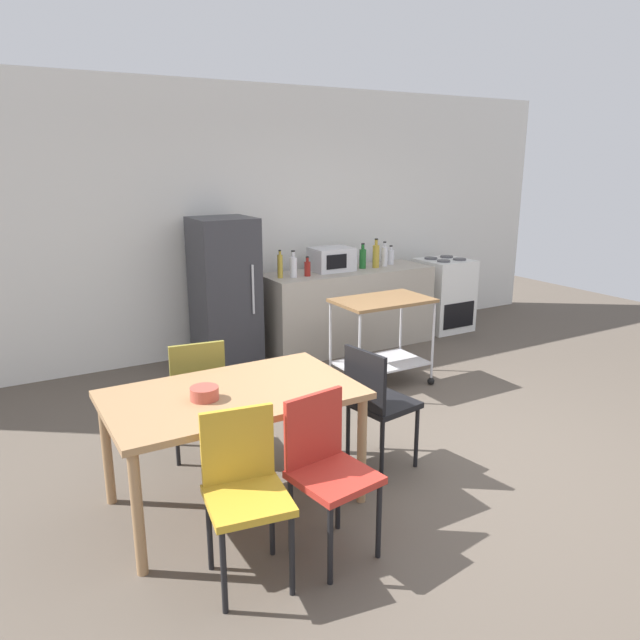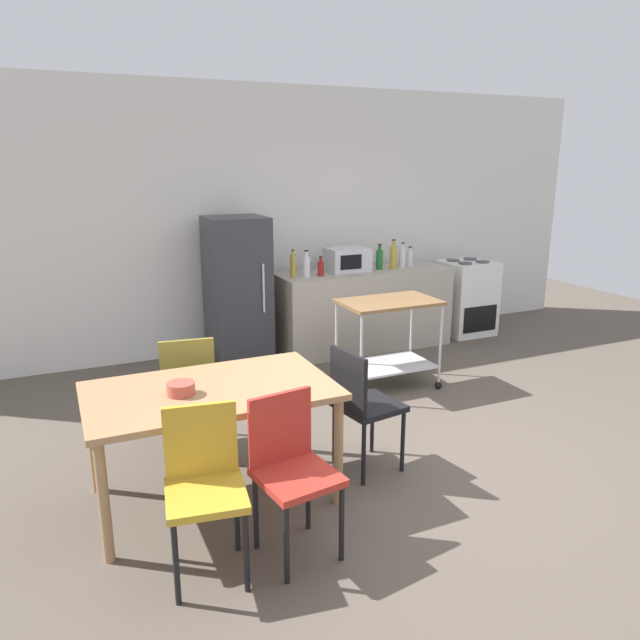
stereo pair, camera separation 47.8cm
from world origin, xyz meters
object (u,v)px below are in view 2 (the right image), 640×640
at_px(chair_mustard, 204,480).
at_px(chair_red, 291,464).
at_px(chair_olive, 188,384).
at_px(refrigerator, 238,291).
at_px(fruit_bowl, 181,389).
at_px(bottle_soda, 293,265).
at_px(bottle_soy_sauce, 379,259).
at_px(bottle_vinegar, 393,257).
at_px(bottle_olive_oil, 306,266).
at_px(microwave, 347,260).
at_px(kitchen_cart, 388,329).
at_px(stove_oven, 465,297).
at_px(chair_black, 361,401).
at_px(bottle_wine, 402,257).
at_px(bottle_sparkling_water, 410,258).
at_px(dining_table, 211,400).
at_px(bottle_sesame_oil, 321,268).

xyz_separation_m(chair_mustard, chair_red, (0.47, -0.03, 0.00)).
xyz_separation_m(chair_olive, refrigerator, (0.93, 1.79, 0.26)).
bearing_deg(chair_mustard, fruit_bowl, 96.13).
bearing_deg(refrigerator, chair_mustard, -109.82).
height_order(chair_olive, fruit_bowl, chair_olive).
xyz_separation_m(bottle_soda, bottle_soy_sauce, (1.07, 0.04, -0.01)).
xyz_separation_m(bottle_soda, bottle_vinegar, (1.24, 0.01, 0.01)).
distance_m(bottle_olive_oil, microwave, 0.57).
bearing_deg(chair_olive, kitchen_cart, -158.49).
bearing_deg(fruit_bowl, bottle_soda, 55.01).
height_order(stove_oven, bottle_olive_oil, bottle_olive_oil).
xyz_separation_m(chair_black, bottle_wine, (1.88, 2.52, 0.50)).
xyz_separation_m(refrigerator, bottle_sparkling_water, (2.10, -0.02, 0.22)).
relative_size(chair_olive, stove_oven, 0.97).
bearing_deg(chair_black, bottle_sparkling_water, -47.08).
height_order(chair_mustard, fruit_bowl, chair_mustard).
xyz_separation_m(refrigerator, microwave, (1.27, -0.03, 0.25)).
height_order(kitchen_cart, bottle_sparkling_water, bottle_sparkling_water).
bearing_deg(bottle_soy_sauce, fruit_bowl, -138.34).
bearing_deg(bottle_olive_oil, bottle_soy_sauce, 4.66).
distance_m(chair_olive, bottle_wine, 3.40).
distance_m(stove_oven, bottle_vinegar, 1.23).
bearing_deg(stove_oven, bottle_wine, -180.00).
height_order(chair_mustard, bottle_soda, bottle_soda).
distance_m(stove_oven, bottle_sparkling_water, 0.97).
relative_size(dining_table, bottle_sesame_oil, 7.06).
xyz_separation_m(chair_mustard, bottle_soy_sauce, (2.80, 3.10, 0.50)).
height_order(refrigerator, bottle_soy_sauce, refrigerator).
bearing_deg(bottle_wine, fruit_bowl, -141.29).
height_order(stove_oven, bottle_sesame_oil, bottle_sesame_oil).
bearing_deg(bottle_olive_oil, chair_olive, -135.25).
distance_m(microwave, bottle_sparkling_water, 0.83).
relative_size(chair_red, bottle_soda, 3.02).
bearing_deg(chair_black, chair_olive, 42.17).
relative_size(stove_oven, refrigerator, 0.59).
distance_m(microwave, bottle_vinegar, 0.56).
bearing_deg(refrigerator, bottle_vinegar, -3.51).
bearing_deg(bottle_wine, bottle_soda, -178.34).
bearing_deg(chair_mustard, refrigerator, 78.82).
bearing_deg(bottle_vinegar, stove_oven, 1.60).
bearing_deg(chair_mustard, bottle_wine, 53.60).
bearing_deg(bottle_sparkling_water, kitchen_cart, -129.05).
distance_m(dining_table, bottle_olive_oil, 2.90).
distance_m(kitchen_cart, bottle_soda, 1.35).
height_order(chair_olive, microwave, microwave).
bearing_deg(microwave, stove_oven, -1.69).
height_order(chair_olive, stove_oven, stove_oven).
relative_size(bottle_soda, bottle_sesame_oil, 1.39).
xyz_separation_m(dining_table, bottle_sesame_oil, (1.81, 2.34, 0.31)).
bearing_deg(refrigerator, chair_olive, -117.43).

